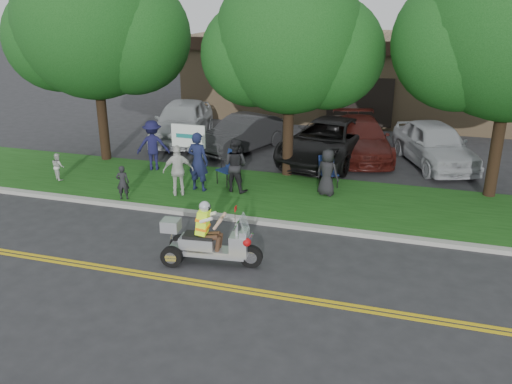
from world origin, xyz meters
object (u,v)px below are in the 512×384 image
(trike_scooter, at_px, (207,242))
(parked_car_far_right, at_px, (435,144))
(spectator_adult_left, at_px, (198,162))
(parked_car_far_left, at_px, (182,121))
(spectator_adult_right, at_px, (178,170))
(lawn_chair_a, at_px, (230,165))
(spectator_adult_mid, at_px, (235,165))
(lawn_chair_b, at_px, (327,169))
(parked_car_left, at_px, (243,133))
(parked_car_right, at_px, (360,138))
(parked_car_mid, at_px, (328,141))

(trike_scooter, distance_m, parked_car_far_right, 10.95)
(spectator_adult_left, relative_size, parked_car_far_left, 0.37)
(parked_car_far_left, bearing_deg, spectator_adult_right, -78.03)
(lawn_chair_a, distance_m, spectator_adult_mid, 0.80)
(lawn_chair_b, bearing_deg, parked_car_left, 106.39)
(parked_car_left, bearing_deg, trike_scooter, -54.50)
(parked_car_left, xyz_separation_m, parked_car_right, (4.59, 0.57, 0.02))
(lawn_chair_b, xyz_separation_m, parked_car_right, (0.57, 4.12, 0.05))
(trike_scooter, relative_size, spectator_adult_right, 1.51)
(spectator_adult_left, bearing_deg, spectator_adult_right, 62.02)
(lawn_chair_b, height_order, spectator_adult_left, spectator_adult_left)
(trike_scooter, bearing_deg, parked_car_far_left, 110.85)
(spectator_adult_mid, distance_m, spectator_adult_right, 1.77)
(spectator_adult_mid, xyz_separation_m, spectator_adult_right, (-1.55, -0.87, -0.06))
(trike_scooter, relative_size, parked_car_far_right, 0.51)
(lawn_chair_a, distance_m, spectator_adult_right, 1.91)
(lawn_chair_b, bearing_deg, lawn_chair_a, 160.25)
(parked_car_far_left, relative_size, parked_car_far_right, 1.08)
(spectator_adult_left, xyz_separation_m, spectator_adult_right, (-0.40, -0.61, -0.14))
(lawn_chair_b, distance_m, parked_car_far_left, 8.23)
(spectator_adult_left, distance_m, parked_car_mid, 5.74)
(spectator_adult_right, bearing_deg, parked_car_far_right, -168.74)
(parked_car_left, bearing_deg, lawn_chair_b, -19.14)
(lawn_chair_b, xyz_separation_m, parked_car_far_right, (3.31, 3.71, 0.13))
(spectator_adult_mid, bearing_deg, parked_car_mid, -105.10)
(parked_car_far_left, bearing_deg, trike_scooter, -74.24)
(parked_car_far_left, bearing_deg, parked_car_right, -12.57)
(trike_scooter, bearing_deg, lawn_chair_b, 67.20)
(parked_car_left, distance_m, parked_car_far_right, 7.33)
(trike_scooter, bearing_deg, parked_car_right, 70.68)
(parked_car_far_right, bearing_deg, spectator_adult_left, -166.21)
(lawn_chair_b, distance_m, parked_car_far_right, 4.97)
(trike_scooter, xyz_separation_m, lawn_chair_b, (1.78, 5.97, 0.12))
(parked_car_far_left, bearing_deg, spectator_adult_left, -72.78)
(spectator_adult_right, relative_size, parked_car_left, 0.37)
(lawn_chair_a, xyz_separation_m, parked_car_mid, (2.57, 3.78, 0.05))
(spectator_adult_right, distance_m, parked_car_left, 5.75)
(parked_car_mid, bearing_deg, spectator_adult_right, -114.32)
(spectator_adult_right, height_order, parked_car_far_right, spectator_adult_right)
(spectator_adult_mid, bearing_deg, lawn_chair_b, -142.68)
(spectator_adult_right, relative_size, parked_car_far_right, 0.34)
(lawn_chair_b, xyz_separation_m, parked_car_far_left, (-7.02, 4.29, 0.20))
(spectator_adult_left, bearing_deg, parked_car_left, -82.23)
(parked_car_mid, relative_size, parked_car_right, 1.13)
(parked_car_far_left, height_order, parked_car_left, parked_car_far_left)
(spectator_adult_left, bearing_deg, lawn_chair_b, -151.85)
(parked_car_mid, bearing_deg, spectator_adult_mid, -105.33)
(spectator_adult_left, relative_size, spectator_adult_right, 1.18)
(lawn_chair_a, relative_size, parked_car_far_left, 0.22)
(spectator_adult_left, xyz_separation_m, parked_car_far_right, (7.14, 5.30, -0.24))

